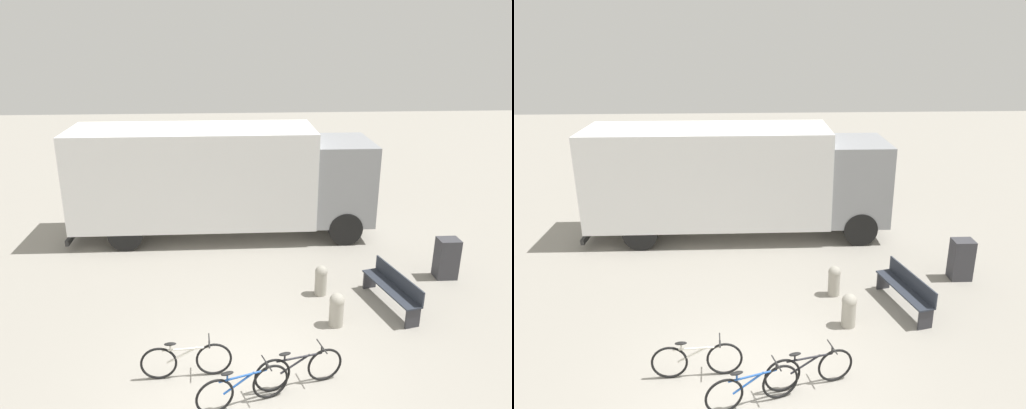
# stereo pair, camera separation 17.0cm
# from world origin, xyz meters

# --- Properties ---
(ground_plane) EXTENTS (60.00, 60.00, 0.00)m
(ground_plane) POSITION_xyz_m (0.00, 0.00, 0.00)
(ground_plane) COLOR gray
(delivery_truck) EXTENTS (8.96, 2.42, 3.33)m
(delivery_truck) POSITION_xyz_m (-0.53, 6.98, 1.85)
(delivery_truck) COLOR white
(delivery_truck) RESTS_ON ground
(park_bench) EXTENTS (0.85, 1.95, 0.84)m
(park_bench) POSITION_xyz_m (3.45, 2.46, 0.48)
(park_bench) COLOR #282D38
(park_bench) RESTS_ON ground
(bicycle_near) EXTENTS (1.67, 0.44, 0.75)m
(bicycle_near) POSITION_xyz_m (-1.10, 0.25, 0.36)
(bicycle_near) COLOR black
(bicycle_near) RESTS_ON ground
(bicycle_middle) EXTENTS (1.60, 0.63, 0.75)m
(bicycle_middle) POSITION_xyz_m (-0.09, -0.55, 0.36)
(bicycle_middle) COLOR black
(bicycle_middle) RESTS_ON ground
(bicycle_far) EXTENTS (1.63, 0.54, 0.75)m
(bicycle_far) POSITION_xyz_m (0.91, -0.12, 0.36)
(bicycle_far) COLOR black
(bicycle_far) RESTS_ON ground
(bollard_near_bench) EXTENTS (0.32, 0.32, 0.76)m
(bollard_near_bench) POSITION_xyz_m (1.99, 1.75, 0.41)
(bollard_near_bench) COLOR #9E998C
(bollard_near_bench) RESTS_ON ground
(bollard_far_bench) EXTENTS (0.30, 0.30, 0.75)m
(bollard_far_bench) POSITION_xyz_m (1.90, 3.08, 0.41)
(bollard_far_bench) COLOR #9E998C
(bollard_far_bench) RESTS_ON ground
(utility_box) EXTENTS (0.53, 0.43, 1.06)m
(utility_box) POSITION_xyz_m (5.25, 3.77, 0.53)
(utility_box) COLOR #38383D
(utility_box) RESTS_ON ground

